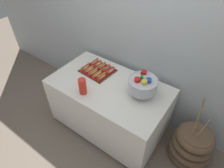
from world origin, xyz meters
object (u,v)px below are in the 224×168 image
Objects in this scene: buffet_table at (109,105)px; hot_dog_7 at (102,66)px; floor_vase at (191,146)px; hot_dog_3 at (97,74)px; hot_dog_8 at (106,68)px; serving_tray at (98,71)px; hot_dog_6 at (98,64)px; cup_stack at (83,86)px; hot_dog_1 at (89,70)px; hot_dog_0 at (85,67)px; hot_dog_9 at (110,70)px; hot_dog_4 at (102,76)px; hot_dog_5 at (94,62)px; punch_bowl at (143,84)px; hot_dog_2 at (93,72)px.

hot_dog_7 is (-0.29, 0.22, 0.41)m from buffet_table.
floor_vase reaches higher than hot_dog_3.
hot_dog_3 is 0.17m from hot_dog_8.
serving_tray is (-0.29, 0.14, 0.38)m from buffet_table.
hot_dog_8 is at bearing -4.69° from hot_dog_6.
cup_stack reaches higher than buffet_table.
hot_dog_7 reaches higher than serving_tray.
hot_dog_1 is at bearing 175.31° from hot_dog_3.
serving_tray is 0.12m from hot_dog_6.
hot_dog_9 is (0.31, 0.14, -0.00)m from hot_dog_0.
hot_dog_3 is 0.08m from hot_dog_4.
floor_vase is at bearing -2.00° from hot_dog_6.
hot_dog_3 is 1.15× the size of hot_dog_6.
hot_dog_0 is at bearing 175.31° from hot_dog_3.
hot_dog_9 is at bearing -4.69° from hot_dog_6.
hot_dog_5 is at bearing 177.87° from floor_vase.
serving_tray is (-1.42, -0.04, 0.56)m from floor_vase.
punch_bowl is (0.69, -0.12, 0.11)m from hot_dog_7.
hot_dog_7 is at bearing 127.58° from hot_dog_4.
hot_dog_4 is at bearing -33.50° from hot_dog_5.
cup_stack is (0.04, -0.51, 0.07)m from hot_dog_8.
serving_tray is at bearing 127.58° from hot_dog_3.
hot_dog_6 is 0.92× the size of hot_dog_8.
hot_dog_6 is 0.78m from punch_bowl.
hot_dog_1 is 1.02× the size of hot_dog_5.
floor_vase reaches higher than serving_tray.
hot_dog_5 is at bearing 85.31° from hot_dog_0.
buffet_table is at bearing -166.23° from punch_bowl.
hot_dog_0 is 1.06× the size of hot_dog_9.
punch_bowl is (0.77, -0.13, 0.11)m from hot_dog_6.
floor_vase is 1.55m from hot_dog_2.
hot_dog_6 reaches higher than serving_tray.
hot_dog_7 is (-0.06, 0.17, 0.00)m from hot_dog_3.
hot_dog_9 is at bearing -4.69° from hot_dog_5.
hot_dog_4 is 0.97× the size of hot_dog_8.
hot_dog_5 is at bearing 117.12° from cup_stack.
punch_bowl reaches higher than hot_dog_0.
serving_tray is at bearing 24.12° from hot_dog_0.
buffet_table is at bearing -13.12° from hot_dog_3.
serving_tray is at bearing 106.32° from cup_stack.
hot_dog_2 is (-1.42, -0.12, 0.59)m from floor_vase.
punch_bowl reaches higher than buffet_table.
hot_dog_5 and hot_dog_9 have the same top height.
hot_dog_9 is at bearing 123.03° from buffet_table.
hot_dog_0 is 0.18m from hot_dog_6.
hot_dog_6 reaches higher than hot_dog_1.
hot_dog_1 is (0.07, -0.01, -0.00)m from hot_dog_0.
hot_dog_1 is 0.23m from hot_dog_4.
serving_tray is 2.43× the size of hot_dog_1.
serving_tray is at bearing -52.42° from hot_dog_6.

